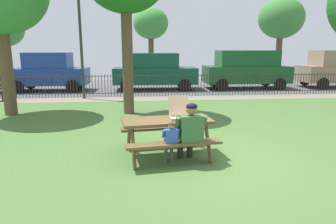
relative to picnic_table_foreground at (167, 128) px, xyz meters
name	(u,v)px	position (x,y,z in m)	size (l,w,h in m)	color
ground	(190,130)	(0.81, 1.93, -0.61)	(28.00, 12.17, 0.02)	#476C32
cobblestone_walkway	(170,98)	(0.81, 7.31, -0.60)	(28.00, 1.40, 0.01)	gray
street_asphalt	(163,86)	(0.81, 11.75, -0.60)	(28.00, 7.48, 0.01)	#515154
picnic_table_foreground	(167,128)	(0.00, 0.00, 0.00)	(1.98, 1.70, 0.79)	brown
pizza_box_open	(179,113)	(0.26, 0.08, 0.28)	(0.42, 0.49, 0.45)	tan
pizza_slice_on_table	(201,118)	(0.69, -0.02, 0.18)	(0.25, 0.21, 0.02)	#F9CA5D
adult_at_table	(190,130)	(0.39, -0.45, 0.06)	(0.63, 0.63, 1.19)	#272727
child_at_table	(171,139)	(0.02, -0.53, -0.08)	(0.35, 0.34, 0.85)	#4B4B4B
iron_fence_streetside	(169,85)	(0.81, 8.01, -0.07)	(23.71, 0.03, 1.03)	#2D2823
lamp_post_walkway	(81,36)	(-3.01, 7.55, 2.12)	(0.28, 0.28, 4.51)	#2D382D
parked_car_left	(49,71)	(-5.21, 10.27, 0.41)	(3.93, 1.88, 1.98)	navy
parked_car_center	(155,71)	(0.27, 10.27, 0.41)	(4.44, 2.00, 1.94)	#124933
parked_car_right	(246,69)	(5.33, 10.27, 0.50)	(4.61, 1.96, 2.08)	#1A5328
far_tree_left	(4,30)	(-9.91, 16.73, 2.88)	(2.62, 2.62, 4.69)	brown
far_tree_midleft	(151,24)	(0.34, 16.73, 3.32)	(2.54, 2.54, 5.13)	brown
far_tree_center	(281,19)	(10.18, 16.73, 3.79)	(3.38, 3.38, 5.96)	brown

